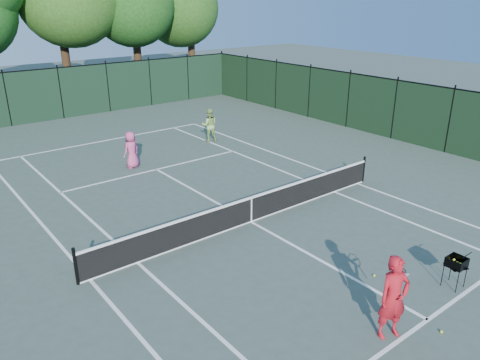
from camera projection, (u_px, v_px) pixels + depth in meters
ground at (251, 222)px, 15.44m from camera, size 90.00×90.00×0.00m
sideline_doubles_left at (90, 280)px, 12.28m from camera, size 0.10×23.77×0.01m
sideline_doubles_right at (357, 183)px, 18.59m from camera, size 0.10×23.77×0.01m
sideline_singles_left at (138, 263)px, 13.06m from camera, size 0.10×23.77×0.01m
sideline_singles_right at (334, 192)px, 17.81m from camera, size 0.10×23.77×0.01m
baseline_far at (105, 141)px, 24.12m from camera, size 10.97×0.10×0.01m
service_line_near at (428, 320)px, 10.76m from camera, size 8.23×0.10×0.01m
service_line_far at (157, 169)px, 20.11m from camera, size 8.23×0.10×0.01m
center_service_line at (251, 222)px, 15.43m from camera, size 0.10×12.80×0.01m
tennis_net at (251, 209)px, 15.26m from camera, size 11.69×0.09×1.06m
fence_far at (61, 94)px, 28.04m from camera, size 24.00×0.05×3.00m
fence_right at (450, 122)px, 21.80m from camera, size 0.05×36.00×3.00m
coach at (394, 298)px, 9.93m from camera, size 1.10×0.67×1.94m
player_pink at (131, 150)px, 20.09m from camera, size 0.90×0.73×1.60m
player_green at (209, 125)px, 23.74m from camera, size 1.04×0.97×1.70m
ball_hopper at (457, 262)px, 11.76m from camera, size 0.57×0.57×0.84m
loose_ball_near_cart at (441, 332)px, 10.32m from camera, size 0.07×0.07×0.07m
loose_ball_midcourt at (374, 276)px, 12.40m from camera, size 0.07×0.07×0.07m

